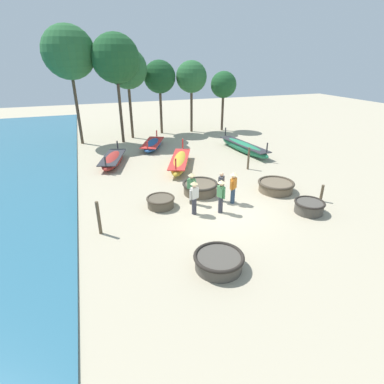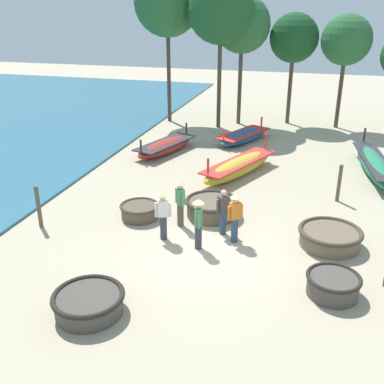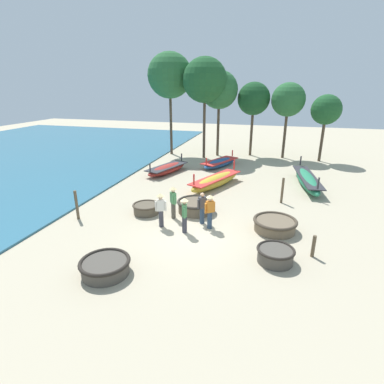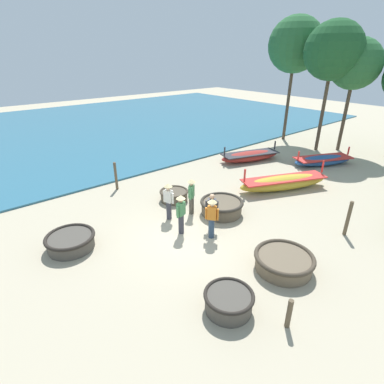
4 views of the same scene
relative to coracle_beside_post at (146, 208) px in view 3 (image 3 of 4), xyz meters
name	(u,v)px [view 3 (image 3 of 4)]	position (x,y,z in m)	size (l,w,h in m)	color
ground_plane	(191,232)	(2.83, -1.45, -0.28)	(80.00, 80.00, 0.00)	tan
coracle_beside_post	(146,208)	(0.00, 0.00, 0.00)	(1.41, 1.41, 0.52)	brown
coracle_center	(275,224)	(6.48, -0.25, 0.03)	(1.99, 1.99, 0.57)	brown
coracle_upturned	(195,206)	(2.42, 0.86, 0.07)	(1.93, 1.93, 0.64)	brown
coracle_front_right	(275,255)	(6.54, -2.92, 0.03)	(1.43, 1.43, 0.58)	#4C473F
coracle_front_left	(105,266)	(0.77, -5.30, 0.02)	(1.80, 1.80, 0.55)	#4C473F
long_boat_red_hull	(220,163)	(1.93, 10.47, 0.02)	(2.76, 4.18, 1.05)	#285693
long_boat_green_hull	(167,169)	(-1.56, 7.42, 0.05)	(2.38, 4.34, 1.15)	maroon
long_boat_blue_hull	(307,180)	(8.42, 7.05, 0.11)	(1.67, 5.99, 1.39)	#237551
long_boat_white_hull	(216,181)	(2.62, 5.23, 0.11)	(2.90, 5.00, 1.38)	gold
fisherman_crouching	(173,200)	(1.56, -0.18, 0.68)	(0.39, 0.43, 1.67)	#4C473D
fisherman_by_coracle	(210,209)	(3.55, -0.80, 0.68)	(0.43, 0.38, 1.67)	#2D425B
fisherman_with_hat	(161,208)	(1.32, -1.24, 0.68)	(0.51, 0.36, 1.67)	#383842
fisherman_standing_left	(202,207)	(3.08, -0.38, 0.55)	(0.39, 0.41, 1.57)	#2D425B
fisherman_standing_right	(184,213)	(2.55, -1.52, 0.68)	(0.36, 0.51, 1.67)	#383842
mooring_post_mid_beach	(313,246)	(7.94, -2.13, 0.17)	(0.14, 0.14, 0.91)	brown
mooring_post_inland	(282,191)	(6.79, 3.43, 0.45)	(0.14, 0.14, 1.47)	brown
mooring_post_shoreline	(77,205)	(-2.99, -1.56, 0.46)	(0.14, 0.14, 1.49)	brown
tree_leftmost	(205,80)	(-0.07, 13.19, 6.41)	(3.78, 3.78, 8.61)	#4C3D2D
tree_tall_back	(219,90)	(0.95, 14.46, 5.61)	(3.33, 3.33, 7.59)	#4C3D2D
tree_center	(288,100)	(6.92, 15.11, 4.81)	(2.88, 2.88, 6.57)	#4C3D2D
tree_left_mid	(326,110)	(10.01, 14.61, 4.07)	(2.47, 2.47, 5.62)	#4C3D2D
tree_right_mid	(254,99)	(3.94, 15.40, 4.85)	(2.90, 2.90, 6.61)	#4C3D2D
tree_rightmost	(170,76)	(-3.47, 13.93, 6.83)	(4.01, 4.01, 9.14)	#4C3D2D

